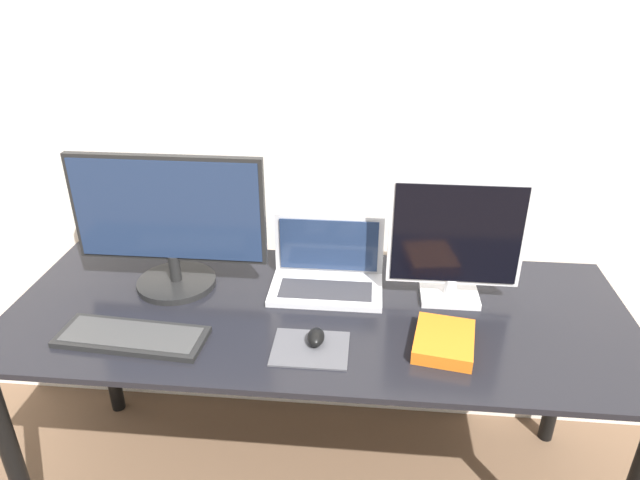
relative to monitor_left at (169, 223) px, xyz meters
name	(u,v)px	position (x,y,z in m)	size (l,w,h in m)	color
wall_back	(330,107)	(0.46, 0.33, 0.28)	(7.00, 0.05, 2.50)	silver
desk	(317,338)	(0.46, -0.10, -0.32)	(1.85, 0.73, 0.75)	black
monitor_left	(169,223)	(0.00, 0.00, 0.00)	(0.59, 0.25, 0.43)	black
monitor_right	(456,240)	(0.86, 0.00, -0.02)	(0.39, 0.12, 0.39)	silver
laptop	(327,271)	(0.48, 0.04, -0.16)	(0.35, 0.21, 0.22)	silver
keyboard	(132,337)	(-0.03, -0.29, -0.21)	(0.42, 0.17, 0.02)	black
mousepad	(312,349)	(0.47, -0.29, -0.22)	(0.21, 0.16, 0.00)	#47474C
mouse	(316,337)	(0.47, -0.27, -0.19)	(0.05, 0.07, 0.04)	black
book	(444,341)	(0.82, -0.25, -0.20)	(0.19, 0.22, 0.04)	orange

